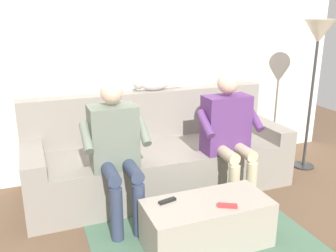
{
  "coord_description": "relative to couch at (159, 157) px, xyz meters",
  "views": [
    {
      "loc": [
        1.16,
        3.12,
        1.73
      ],
      "look_at": [
        0.0,
        0.11,
        0.72
      ],
      "focal_mm": 39.36,
      "sensor_mm": 36.0,
      "label": 1
    }
  ],
  "objects": [
    {
      "name": "person_right_seated",
      "position": [
        0.54,
        0.45,
        0.35
      ],
      "size": [
        0.55,
        0.58,
        1.19
      ],
      "color": "slate",
      "rests_on": "ground"
    },
    {
      "name": "remote_red",
      "position": [
        -0.1,
        1.21,
        0.06
      ],
      "size": [
        0.14,
        0.1,
        0.02
      ],
      "primitive_type": "cube",
      "rotation": [
        0.0,
        0.0,
        5.78
      ],
      "color": "#B73333",
      "rests_on": "coffee_table"
    },
    {
      "name": "person_left_seated",
      "position": [
        -0.54,
        0.45,
        0.36
      ],
      "size": [
        0.59,
        0.5,
        1.21
      ],
      "color": "#5B3370",
      "rests_on": "ground"
    },
    {
      "name": "floor_lamp",
      "position": [
        -1.73,
        0.15,
        1.11
      ],
      "size": [
        0.32,
        0.32,
        1.65
      ],
      "color": "#2D2D2D",
      "rests_on": "ground"
    },
    {
      "name": "cat_on_backrest",
      "position": [
        -0.03,
        -0.29,
        0.7
      ],
      "size": [
        0.53,
        0.12,
        0.15
      ],
      "color": "silver",
      "rests_on": "couch"
    },
    {
      "name": "couch",
      "position": [
        0.0,
        0.0,
        0.0
      ],
      "size": [
        2.59,
        0.88,
        0.94
      ],
      "color": "gray",
      "rests_on": "ground"
    },
    {
      "name": "back_wall",
      "position": [
        0.0,
        -0.53,
        1.06
      ],
      "size": [
        4.89,
        0.06,
        2.76
      ],
      "primitive_type": "cube",
      "color": "silver",
      "rests_on": "ground"
    },
    {
      "name": "ground_plane",
      "position": [
        0.0,
        0.75,
        -0.32
      ],
      "size": [
        8.0,
        8.0,
        0.0
      ],
      "primitive_type": "plane",
      "color": "brown"
    },
    {
      "name": "floor_rug",
      "position": [
        0.0,
        0.98,
        -0.31
      ],
      "size": [
        1.71,
        1.56,
        0.01
      ],
      "primitive_type": "cube",
      "color": "#4C7056",
      "rests_on": "ground"
    },
    {
      "name": "coffee_table",
      "position": [
        0.0,
        1.09,
        -0.13
      ],
      "size": [
        0.96,
        0.45,
        0.37
      ],
      "color": "#A89E8E",
      "rests_on": "ground"
    },
    {
      "name": "remote_black",
      "position": [
        0.28,
        0.98,
        0.06
      ],
      "size": [
        0.15,
        0.06,
        0.02
      ],
      "primitive_type": "cube",
      "rotation": [
        0.0,
        0.0,
        3.35
      ],
      "color": "black",
      "rests_on": "coffee_table"
    }
  ]
}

